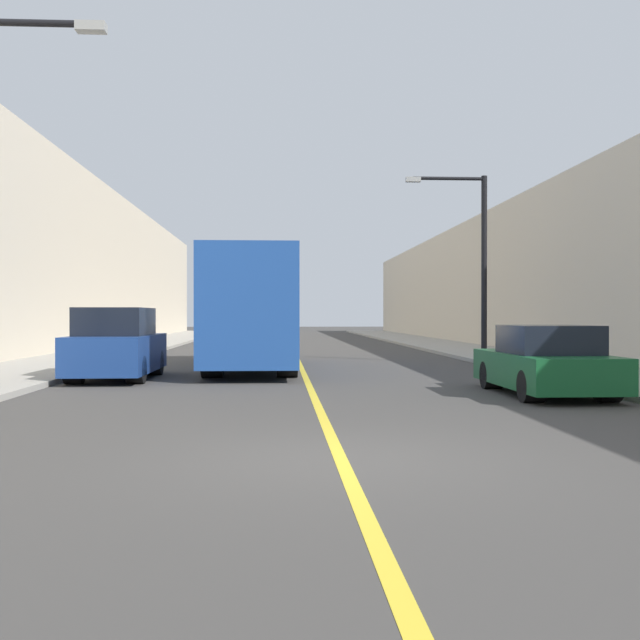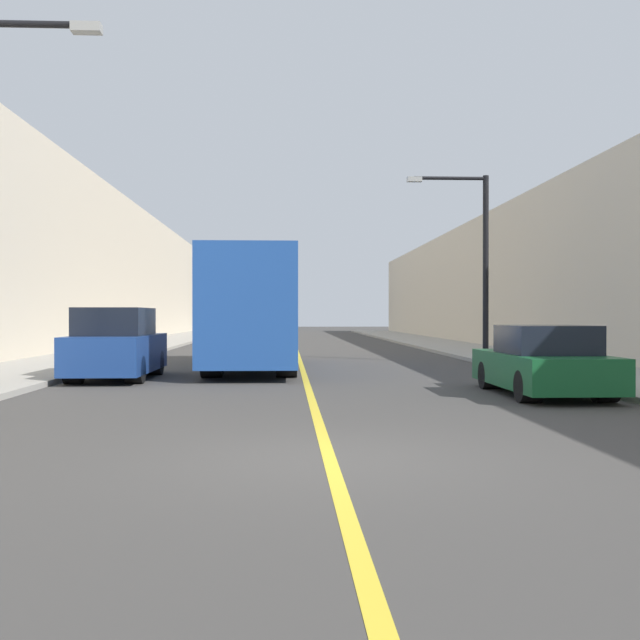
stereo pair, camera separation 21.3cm
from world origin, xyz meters
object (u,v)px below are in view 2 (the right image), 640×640
bus (254,309)px  parked_suv_left (117,346)px  car_right_near (544,364)px  street_lamp_right (477,252)px

bus → parked_suv_left: (-3.42, -3.53, -1.00)m
bus → car_right_near: 10.18m
bus → street_lamp_right: (7.53, 2.20, 1.98)m
bus → car_right_near: bearing=-51.3°
parked_suv_left → street_lamp_right: size_ratio=0.70×
car_right_near → bus: bearing=128.7°
car_right_near → street_lamp_right: (1.21, 10.09, 3.17)m
bus → street_lamp_right: street_lamp_right is taller
car_right_near → parked_suv_left: bearing=155.9°
bus → parked_suv_left: bearing=-134.1°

